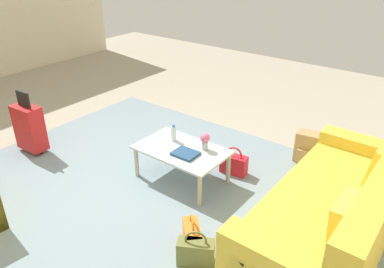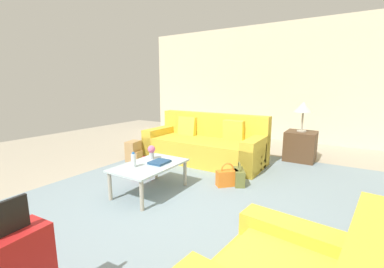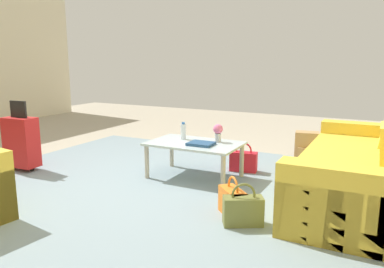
{
  "view_description": "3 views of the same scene",
  "coord_description": "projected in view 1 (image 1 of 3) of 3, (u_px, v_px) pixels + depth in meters",
  "views": [
    {
      "loc": [
        -2.77,
        2.37,
        2.5
      ],
      "look_at": [
        -0.62,
        -0.4,
        0.71
      ],
      "focal_mm": 35.0,
      "sensor_mm": 36.0,
      "label": 1
    },
    {
      "loc": [
        2.17,
        1.79,
        1.48
      ],
      "look_at": [
        -0.59,
        0.07,
        0.86
      ],
      "focal_mm": 24.0,
      "sensor_mm": 36.0,
      "label": 2
    },
    {
      "loc": [
        -2.27,
        3.17,
        1.32
      ],
      "look_at": [
        -0.73,
        0.2,
        0.66
      ],
      "focal_mm": 35.0,
      "sensor_mm": 36.0,
      "label": 3
    }
  ],
  "objects": [
    {
      "name": "handbag_orange",
      "position": [
        192.0,
        237.0,
        3.39
      ],
      "size": [
        0.33,
        0.32,
        0.36
      ],
      "color": "orange",
      "rests_on": "ground"
    },
    {
      "name": "couch",
      "position": [
        342.0,
        214.0,
        3.4
      ],
      "size": [
        1.0,
        2.33,
        0.92
      ],
      "color": "gold",
      "rests_on": "ground"
    },
    {
      "name": "backpack_tan",
      "position": [
        307.0,
        148.0,
        4.73
      ],
      "size": [
        0.33,
        0.29,
        0.4
      ],
      "color": "tan",
      "rests_on": "ground"
    },
    {
      "name": "handbag_red",
      "position": [
        234.0,
        164.0,
        4.51
      ],
      "size": [
        0.34,
        0.19,
        0.36
      ],
      "color": "red",
      "rests_on": "ground"
    },
    {
      "name": "suitcase_red",
      "position": [
        29.0,
        127.0,
        4.89
      ],
      "size": [
        0.41,
        0.25,
        0.85
      ],
      "color": "red",
      "rests_on": "ground"
    },
    {
      "name": "water_bottle",
      "position": [
        174.0,
        133.0,
        4.41
      ],
      "size": [
        0.06,
        0.06,
        0.2
      ],
      "color": "silver",
      "rests_on": "coffee_table"
    },
    {
      "name": "coffee_table_book",
      "position": [
        185.0,
        154.0,
        4.14
      ],
      "size": [
        0.28,
        0.23,
        0.03
      ],
      "primitive_type": "cube",
      "rotation": [
        0.0,
        0.0,
        0.03
      ],
      "color": "navy",
      "rests_on": "coffee_table"
    },
    {
      "name": "ground_plane",
      "position": [
        128.0,
        186.0,
        4.32
      ],
      "size": [
        12.0,
        12.0,
        0.0
      ],
      "primitive_type": "plane",
      "color": "#A89E89"
    },
    {
      "name": "coffee_table",
      "position": [
        182.0,
        153.0,
        4.29
      ],
      "size": [
        1.03,
        0.65,
        0.41
      ],
      "color": "silver",
      "rests_on": "ground"
    },
    {
      "name": "handbag_olive",
      "position": [
        196.0,
        252.0,
        3.22
      ],
      "size": [
        0.35,
        0.28,
        0.36
      ],
      "color": "olive",
      "rests_on": "ground"
    },
    {
      "name": "flower_vase",
      "position": [
        205.0,
        140.0,
        4.2
      ],
      "size": [
        0.11,
        0.11,
        0.21
      ],
      "color": "#B2B7BC",
      "rests_on": "coffee_table"
    },
    {
      "name": "area_rug",
      "position": [
        154.0,
        215.0,
        3.85
      ],
      "size": [
        5.2,
        4.4,
        0.01
      ],
      "primitive_type": "cube",
      "color": "gray",
      "rests_on": "ground"
    }
  ]
}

